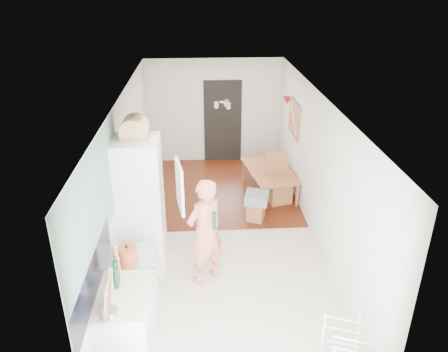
{
  "coord_description": "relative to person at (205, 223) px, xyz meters",
  "views": [
    {
      "loc": [
        -0.36,
        -6.56,
        4.26
      ],
      "look_at": [
        0.04,
        0.2,
        1.09
      ],
      "focal_mm": 35.0,
      "sensor_mm": 36.0,
      "label": 1
    }
  ],
  "objects": [
    {
      "name": "pinboard",
      "position": [
        1.9,
        3.06,
        0.56
      ],
      "size": [
        0.03,
        0.9,
        0.7
      ],
      "primitive_type": "cube",
      "color": "tan",
      "rests_on": "room_shell"
    },
    {
      "name": "base_cabinet",
      "position": [
        -0.98,
        -1.39,
        -0.56
      ],
      "size": [
        0.6,
        0.9,
        0.86
      ],
      "primitive_type": "cube",
      "color": "white",
      "rests_on": "room_shell"
    },
    {
      "name": "bottle_a",
      "position": [
        -1.05,
        -1.27,
        0.07
      ],
      "size": [
        0.08,
        0.08,
        0.27
      ],
      "primitive_type": "cylinder",
      "rotation": [
        0.0,
        0.0,
        -0.2
      ],
      "color": "#153D1F",
      "rests_on": "worktop"
    },
    {
      "name": "fridge_interior",
      "position": [
        -0.64,
        0.38,
        0.56
      ],
      "size": [
        0.02,
        0.52,
        0.66
      ],
      "primitive_type": "cube",
      "color": "white",
      "rests_on": "room_shell"
    },
    {
      "name": "dining_chair",
      "position": [
        1.53,
        2.4,
        -0.47
      ],
      "size": [
        0.53,
        0.53,
        1.03
      ],
      "primitive_type": null,
      "rotation": [
        0.0,
        0.0,
        0.24
      ],
      "color": "#9D5C37",
      "rests_on": "floor"
    },
    {
      "name": "stool",
      "position": [
        0.98,
        1.7,
        -0.79
      ],
      "size": [
        0.39,
        0.39,
        0.4
      ],
      "primitive_type": null,
      "rotation": [
        0.0,
        0.0,
        -0.37
      ],
      "color": "#9D5C37",
      "rests_on": "floor"
    },
    {
      "name": "fridge_housing",
      "position": [
        -0.95,
        0.38,
        0.09
      ],
      "size": [
        0.66,
        0.66,
        2.15
      ],
      "primitive_type": "cube",
      "color": "white",
      "rests_on": "room_shell"
    },
    {
      "name": "pepper_mill_back",
      "position": [
        -1.12,
        -0.86,
        0.05
      ],
      "size": [
        0.07,
        0.07,
        0.24
      ],
      "primitive_type": "cylinder",
      "rotation": [
        0.0,
        0.0,
        0.12
      ],
      "color": "tan",
      "rests_on": "worktop"
    },
    {
      "name": "cooker_top",
      "position": [
        -0.98,
        -0.64,
        -0.09
      ],
      "size": [
        0.6,
        0.6,
        0.04
      ],
      "primitive_type": "cube",
      "color": "#BBBBBD",
      "rests_on": "room_shell"
    },
    {
      "name": "held_bottle",
      "position": [
        0.14,
        -0.14,
        0.12
      ],
      "size": [
        0.06,
        0.06,
        0.27
      ],
      "primitive_type": "cylinder",
      "color": "#153D1F",
      "rests_on": "person"
    },
    {
      "name": "tile_splashback",
      "position": [
        -1.26,
        -1.39,
        0.16
      ],
      "size": [
        0.02,
        1.9,
        0.5
      ],
      "primitive_type": "cube",
      "color": "black",
      "rests_on": "room_shell"
    },
    {
      "name": "worktop",
      "position": [
        -0.98,
        -1.39,
        -0.1
      ],
      "size": [
        0.62,
        0.92,
        0.06
      ],
      "primitive_type": "cube",
      "color": "beige",
      "rests_on": "room_shell"
    },
    {
      "name": "chopping_boards",
      "position": [
        -1.07,
        -1.61,
        0.13
      ],
      "size": [
        0.13,
        0.3,
        0.41
      ],
      "primitive_type": null,
      "rotation": [
        0.0,
        0.0,
        0.31
      ],
      "color": "tan",
      "rests_on": "worktop"
    },
    {
      "name": "bottle_c",
      "position": [
        -1.11,
        -1.25,
        0.03
      ],
      "size": [
        0.09,
        0.09,
        0.21
      ],
      "primitive_type": "cylinder",
      "rotation": [
        0.0,
        0.0,
        0.06
      ],
      "color": "silver",
      "rests_on": "worktop"
    },
    {
      "name": "room_shell",
      "position": [
        0.32,
        1.16,
        0.26
      ],
      "size": [
        3.2,
        7.0,
        2.5
      ],
      "primitive_type": null,
      "color": "silver",
      "rests_on": "ground"
    },
    {
      "name": "range_cooker",
      "position": [
        -0.98,
        -0.64,
        -0.55
      ],
      "size": [
        0.6,
        0.6,
        0.88
      ],
      "primitive_type": "cube",
      "color": "white",
      "rests_on": "room_shell"
    },
    {
      "name": "steel_pan",
      "position": [
        -1.04,
        -1.74,
        -0.02
      ],
      "size": [
        0.22,
        0.22,
        0.09
      ],
      "primitive_type": "cylinder",
      "rotation": [
        0.0,
        0.0,
        -0.26
      ],
      "color": "#BBBBBD",
      "rests_on": "worktop"
    },
    {
      "name": "pinboard_frame",
      "position": [
        1.89,
        3.06,
        0.56
      ],
      "size": [
        0.0,
        0.94,
        0.74
      ],
      "primitive_type": "cube",
      "color": "#9D5C37",
      "rests_on": "room_shell"
    },
    {
      "name": "dining_table",
      "position": [
        1.43,
        2.78,
        -0.76
      ],
      "size": [
        0.93,
        1.41,
        0.46
      ],
      "primitive_type": "imported",
      "rotation": [
        0.0,
        0.0,
        1.74
      ],
      "color": "#9D5C37",
      "rests_on": "floor"
    },
    {
      "name": "red_casserole",
      "position": [
        -1.01,
        -0.68,
        0.01
      ],
      "size": [
        0.29,
        0.29,
        0.15
      ],
      "primitive_type": "cylinder",
      "rotation": [
        0.0,
        0.0,
        0.14
      ],
      "color": "#C04224",
      "rests_on": "cooker_top"
    },
    {
      "name": "bottle_b",
      "position": [
        -1.05,
        -1.17,
        0.08
      ],
      "size": [
        0.09,
        0.09,
        0.3
      ],
      "primitive_type": "cylinder",
      "rotation": [
        0.0,
        0.0,
        0.31
      ],
      "color": "#153D1F",
      "rests_on": "worktop"
    },
    {
      "name": "doorway_recess",
      "position": [
        0.52,
        4.64,
        0.01
      ],
      "size": [
        0.9,
        0.04,
        2.0
      ],
      "primitive_type": "cube",
      "color": "black",
      "rests_on": "room_shell"
    },
    {
      "name": "wood_floor_overlay",
      "position": [
        0.32,
        3.01,
        -0.98
      ],
      "size": [
        3.2,
        3.3,
        0.01
      ],
      "primitive_type": "cube",
      "color": "#5A240B",
      "rests_on": "room_shell"
    },
    {
      "name": "grey_drape",
      "position": [
        0.98,
        1.66,
        -0.5
      ],
      "size": [
        0.51,
        0.51,
        0.19
      ],
      "primitive_type": "cube",
      "rotation": [
        0.0,
        0.0,
        -0.26
      ],
      "color": "gray",
      "rests_on": "stool"
    },
    {
      "name": "person",
      "position": [
        0.0,
        0.0,
        0.0
      ],
      "size": [
        0.86,
        0.81,
        1.98
      ],
      "primitive_type": "imported",
      "rotation": [
        0.0,
        0.0,
        3.78
      ],
      "color": "#E07861",
      "rests_on": "floor"
    },
    {
      "name": "bread_bin",
      "position": [
        -0.95,
        0.47,
        1.27
      ],
      "size": [
        0.44,
        0.42,
        0.22
      ],
      "primitive_type": null,
      "rotation": [
        0.0,
        0.0,
        -0.08
      ],
      "color": "tan",
      "rests_on": "fridge_housing"
    },
    {
      "name": "pepper_mill_front",
      "position": [
        -1.06,
        -1.05,
        0.04
      ],
      "size": [
        0.06,
        0.06,
        0.22
      ],
      "primitive_type": "cylinder",
      "rotation": [
        0.0,
        0.0,
        -0.01
      ],
      "color": "tan",
      "rests_on": "worktop"
    },
    {
      "name": "wall_sconce",
      "position": [
        1.86,
        3.71,
        0.76
      ],
      "size": [
        0.18,
        0.18,
        0.16
      ],
      "primitive_type": "cone",
      "color": "maroon",
      "rests_on": "room_shell"
    },
    {
      "name": "fridge_door",
      "position": [
        -0.34,
        0.08,
        0.56
      ],
      "size": [
        0.14,
        0.56,
        0.7
      ],
      "primitive_type": "cube",
      "rotation": [
        0.0,
        0.0,
        -1.4
      ],
      "color": "white",
      "rests_on": "room_shell"
    },
    {
      "name": "sage_wall_panel",
      "position": [
        -1.27,
        -0.84,
        0.86
      ],
      "size": [
        0.02,
        3.0,
        1.3
      ],
      "primitive_type": "cube",
      "color": "slate",
      "rests_on": "room_shell"
    },
    {
      "name": "floor",
      "position": [
        0.32,
        1.16,
        -0.99
      ],
      "size": [
        3.2,
        7.0,
        0.01
      ],
      "primitive_type": "cube",
      "color": "beige",
      "rests_on": "ground"
    }
  ]
}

